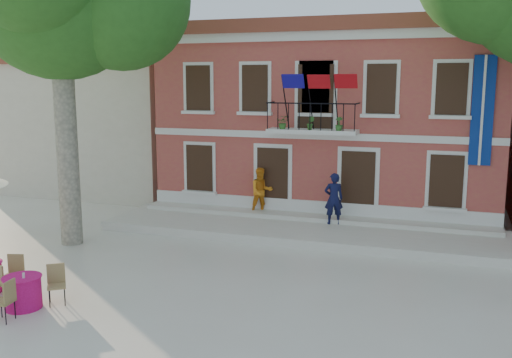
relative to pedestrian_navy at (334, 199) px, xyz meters
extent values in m
plane|color=beige|center=(-2.91, -5.12, -1.21)|extent=(90.00, 90.00, 0.00)
cube|color=#B0553F|center=(-0.91, 4.88, 2.29)|extent=(13.00, 8.00, 7.00)
cube|color=brown|center=(-0.91, 4.88, 6.04)|extent=(13.50, 8.50, 0.50)
cube|color=silver|center=(-0.91, 0.93, 5.64)|extent=(13.30, 0.35, 0.35)
cube|color=silver|center=(-0.91, 0.43, 2.29)|extent=(3.20, 0.90, 0.15)
cube|color=black|center=(-0.91, 0.03, 3.29)|extent=(3.20, 0.04, 0.04)
cube|color=navy|center=(4.69, 0.82, 3.09)|extent=(0.70, 0.05, 3.60)
cube|color=#130B7E|center=(-1.81, -0.32, 4.04)|extent=(0.76, 0.27, 0.47)
cube|color=#AE0B11|center=(-0.91, -0.32, 4.04)|extent=(0.76, 0.29, 0.47)
cube|color=#AE0B11|center=(-0.01, -0.32, 4.04)|extent=(0.76, 0.27, 0.47)
imported|color=#26591E|center=(-1.91, 0.13, 2.61)|extent=(0.43, 0.37, 0.48)
imported|color=#26591E|center=(-0.91, 0.13, 2.61)|extent=(0.26, 0.21, 0.48)
imported|color=#26591E|center=(0.09, 0.13, 2.61)|extent=(0.27, 0.27, 0.48)
cube|color=beige|center=(-12.41, 5.88, 1.79)|extent=(9.00, 9.00, 6.00)
cube|color=brown|center=(-12.41, 5.88, 4.99)|extent=(9.40, 9.40, 0.40)
cube|color=silver|center=(-0.91, -0.72, -1.06)|extent=(14.00, 3.40, 0.30)
cylinder|color=#A59E84|center=(-7.84, -4.16, 2.21)|extent=(0.68, 0.68, 6.84)
imported|color=#101337|center=(0.00, 0.00, 0.00)|extent=(0.77, 0.64, 1.81)
imported|color=orange|center=(-2.84, 0.53, -0.02)|extent=(1.09, 1.03, 1.78)
cube|color=#9D7A4E|center=(-6.46, -8.38, -0.73)|extent=(0.51, 0.51, 0.95)
cylinder|color=#DC147E|center=(-5.54, -9.10, -0.83)|extent=(0.84, 0.84, 0.75)
cylinder|color=#DC147E|center=(-5.54, -9.10, -0.45)|extent=(0.90, 0.90, 0.02)
cube|color=#9D7A4E|center=(-4.94, -8.64, -0.73)|extent=(0.59, 0.59, 0.95)
cube|color=#9D7A4E|center=(-6.23, -8.82, -0.73)|extent=(0.55, 0.55, 0.95)
cube|color=#9D7A4E|center=(-5.44, -9.85, -0.73)|extent=(0.47, 0.47, 0.95)
camera|label=1|loc=(3.73, -19.34, 4.06)|focal=40.00mm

